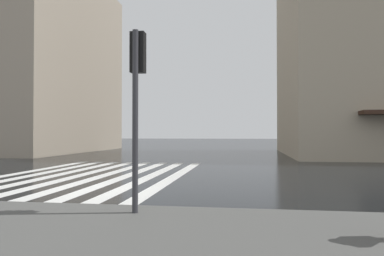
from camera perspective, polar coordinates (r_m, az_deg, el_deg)
The scene contains 3 objects.
ground_plane at distance 12.09m, azimuth -15.28°, elevation -9.19°, with size 220.00×220.00×0.00m, color black.
zebra_crossing at distance 16.36m, azimuth -14.70°, elevation -6.98°, with size 13.00×7.50×0.01m.
traffic_signal_post at distance 7.71m, azimuth -8.56°, elevation 7.15°, with size 0.44×0.30×3.73m.
Camera 1 is at (-10.95, -4.81, 1.76)m, focal length 34.24 mm.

